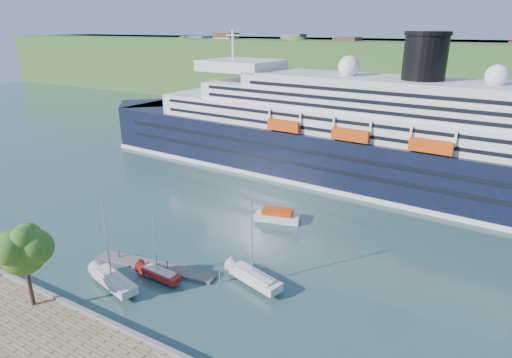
% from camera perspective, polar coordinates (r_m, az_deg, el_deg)
% --- Properties ---
extents(ground, '(400.00, 400.00, 0.00)m').
position_cam_1_polar(ground, '(50.29, -20.92, -17.28)').
color(ground, '#2C4F4D').
rests_on(ground, ground).
extents(far_hillside, '(400.00, 50.00, 24.00)m').
position_cam_1_polar(far_hillside, '(172.66, 19.32, 13.01)').
color(far_hillside, '#2D5923').
rests_on(far_hillside, ground).
extents(quay_coping, '(220.00, 0.50, 0.30)m').
position_cam_1_polar(quay_coping, '(49.53, -21.27, -16.31)').
color(quay_coping, slate).
rests_on(quay_coping, promenade).
extents(cruise_ship, '(127.61, 25.64, 28.47)m').
position_cam_1_polar(cruise_ship, '(84.94, 11.92, 9.21)').
color(cruise_ship, black).
rests_on(cruise_ship, ground).
extents(promenade_tree, '(6.14, 6.14, 10.18)m').
position_cam_1_polar(promenade_tree, '(51.01, -28.42, -9.82)').
color(promenade_tree, '#2E5B18').
rests_on(promenade_tree, promenade).
extents(floating_pontoon, '(16.84, 4.55, 0.37)m').
position_cam_1_polar(floating_pontoon, '(57.34, -13.34, -11.25)').
color(floating_pontoon, slate).
rests_on(floating_pontoon, ground).
extents(sailboat_white_near, '(8.27, 4.05, 10.30)m').
position_cam_1_polar(sailboat_white_near, '(52.01, -18.88, -8.97)').
color(sailboat_white_near, silver).
rests_on(sailboat_white_near, ground).
extents(sailboat_red, '(6.43, 2.04, 8.21)m').
position_cam_1_polar(sailboat_red, '(52.72, -12.91, -9.24)').
color(sailboat_red, maroon).
rests_on(sailboat_red, ground).
extents(sailboat_white_far, '(8.26, 4.31, 10.28)m').
position_cam_1_polar(sailboat_white_far, '(49.82, -0.11, -9.14)').
color(sailboat_white_far, silver).
rests_on(sailboat_white_far, ground).
extents(tender_launch, '(7.58, 4.15, 1.99)m').
position_cam_1_polar(tender_launch, '(67.90, 2.88, -4.81)').
color(tender_launch, '#D5400C').
rests_on(tender_launch, ground).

